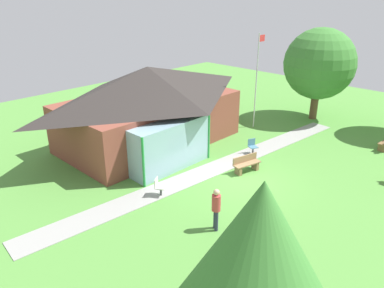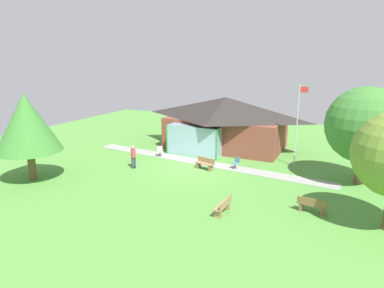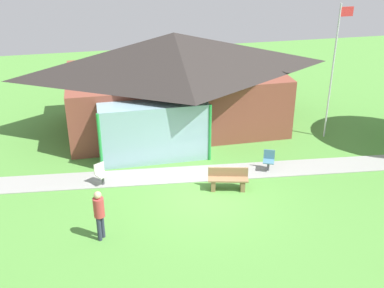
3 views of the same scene
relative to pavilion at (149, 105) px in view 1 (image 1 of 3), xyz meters
The scene contains 10 objects.
ground_plane 7.13m from the pavilion, 89.80° to the right, with size 44.00×44.00×0.00m, color #54933D.
pavilion is the anchor object (origin of this frame).
footpath 5.49m from the pavilion, 89.73° to the right, with size 20.11×1.30×0.03m, color #999993.
flagpole 7.25m from the pavilion, 22.18° to the right, with size 0.64×0.08×6.06m.
bench_rear_near_path 6.68m from the pavilion, 81.86° to the right, with size 1.56×0.78×0.84m.
patio_chair_west 6.50m from the pavilion, 126.77° to the right, with size 0.61×0.61×0.86m.
patio_chair_lawn_spare 6.32m from the pavilion, 61.09° to the right, with size 0.58×0.58×0.86m.
visitor_strolling_lawn 9.36m from the pavilion, 114.81° to the right, with size 0.34×0.34×1.74m.
tree_east_hedge 12.04m from the pavilion, 23.36° to the right, with size 4.76×4.76×6.24m.
tree_lawn_corner 15.86m from the pavilion, 122.81° to the right, with size 4.17×4.17×5.74m.
Camera 1 is at (-13.17, -9.36, 8.57)m, focal length 34.97 mm.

